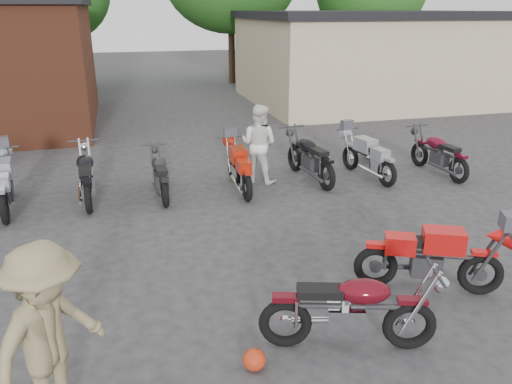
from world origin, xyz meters
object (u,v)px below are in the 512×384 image
object	(u,v)px
sportbike	(432,254)
row_bike_3	(160,172)
person_light	(259,144)
row_bike_5	(309,155)
row_bike_1	(4,182)
row_bike_6	(368,155)
person_tan	(50,339)
helmet	(254,359)
vintage_motorcycle	(352,305)
row_bike_2	(86,173)
row_bike_7	(438,151)
row_bike_4	(239,166)

from	to	relation	value
sportbike	row_bike_3	bearing A→B (deg)	148.63
person_light	row_bike_5	world-z (taller)	person_light
row_bike_1	row_bike_6	world-z (taller)	row_bike_1
person_tan	row_bike_5	world-z (taller)	person_tan
helmet	person_light	world-z (taller)	person_light
helmet	vintage_motorcycle	bearing A→B (deg)	3.21
helmet	row_bike_5	world-z (taller)	row_bike_5
vintage_motorcycle	person_tan	size ratio (longest dim) A/B	1.04
vintage_motorcycle	sportbike	size ratio (longest dim) A/B	1.01
row_bike_1	row_bike_2	world-z (taller)	row_bike_2
vintage_motorcycle	row_bike_7	xyz separation A→B (m)	(5.02, 5.63, -0.01)
person_tan	row_bike_1	xyz separation A→B (m)	(-1.55, 6.21, -0.37)
person_light	row_bike_2	distance (m)	3.87
helmet	person_tan	world-z (taller)	person_tan
person_tan	row_bike_3	world-z (taller)	person_tan
helmet	row_bike_4	bearing A→B (deg)	78.02
row_bike_3	row_bike_5	world-z (taller)	row_bike_5
row_bike_2	row_bike_6	world-z (taller)	row_bike_2
row_bike_1	row_bike_3	xyz separation A→B (m)	(3.10, -0.01, -0.07)
helmet	row_bike_3	bearing A→B (deg)	94.74
row_bike_6	row_bike_1	bearing A→B (deg)	79.70
row_bike_1	row_bike_2	xyz separation A→B (m)	(1.57, 0.16, 0.00)
row_bike_2	helmet	bearing A→B (deg)	-164.56
row_bike_1	row_bike_6	bearing A→B (deg)	-97.88
row_bike_4	row_bike_6	size ratio (longest dim) A/B	1.00
vintage_motorcycle	row_bike_7	bearing A→B (deg)	65.43
row_bike_2	row_bike_6	xyz separation A→B (m)	(6.45, -0.21, -0.04)
vintage_motorcycle	helmet	size ratio (longest dim) A/B	7.45
vintage_motorcycle	person_light	xyz separation A→B (m)	(0.62, 6.27, 0.33)
sportbike	person_light	size ratio (longest dim) A/B	1.10
vintage_motorcycle	row_bike_3	distance (m)	6.14
vintage_motorcycle	person_light	size ratio (longest dim) A/B	1.11
sportbike	row_bike_7	bearing A→B (deg)	79.33
row_bike_5	sportbike	bearing A→B (deg)	171.36
row_bike_2	person_light	bearing A→B (deg)	-89.73
helmet	person_light	bearing A→B (deg)	73.85
sportbike	row_bike_5	distance (m)	5.15
person_tan	person_light	bearing A→B (deg)	9.68
row_bike_6	row_bike_7	distance (m)	1.81
sportbike	row_bike_6	distance (m)	5.19
row_bike_2	row_bike_1	bearing A→B (deg)	93.06
row_bike_1	row_bike_5	world-z (taller)	row_bike_5
row_bike_2	row_bike_5	size ratio (longest dim) A/B	0.98
person_tan	row_bike_7	xyz separation A→B (m)	(8.27, 5.94, -0.40)
person_tan	helmet	bearing A→B (deg)	-43.12
helmet	row_bike_2	size ratio (longest dim) A/B	0.13
row_bike_1	row_bike_6	distance (m)	8.02
row_bike_3	row_bike_2	bearing A→B (deg)	81.96
row_bike_2	row_bike_3	size ratio (longest dim) A/B	1.13
row_bike_1	row_bike_5	xyz separation A→B (m)	(6.61, 0.14, 0.02)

